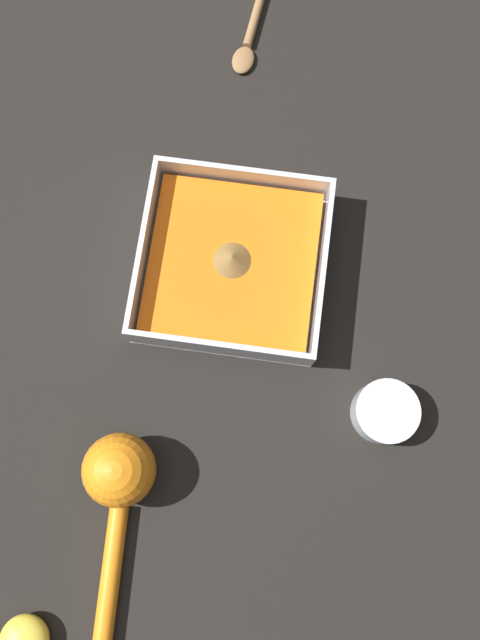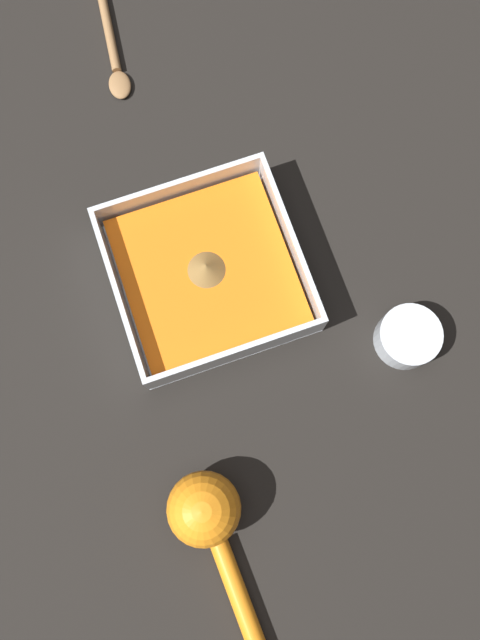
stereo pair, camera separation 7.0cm
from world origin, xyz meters
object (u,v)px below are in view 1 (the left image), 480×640
at_px(lemon_squeezer, 119,483).
at_px(square_dish, 233,264).
at_px(spice_bowl, 386,412).
at_px(wooden_spoon, 258,11).

bearing_deg(lemon_squeezer, square_dish, -20.72).
height_order(spice_bowl, lemon_squeezer, lemon_squeezer).
bearing_deg(wooden_spoon, lemon_squeezer, 0.14).
height_order(spice_bowl, wooden_spoon, spice_bowl).
height_order(lemon_squeezer, wooden_spoon, lemon_squeezer).
height_order(square_dish, wooden_spoon, square_dish).
relative_size(square_dish, lemon_squeezer, 0.94).
bearing_deg(square_dish, spice_bowl, -37.51).
bearing_deg(spice_bowl, lemon_squeezer, -157.65).
bearing_deg(lemon_squeezer, wooden_spoon, -9.01).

